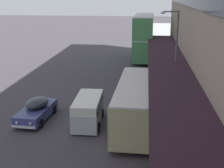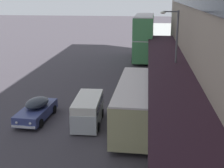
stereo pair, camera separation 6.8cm
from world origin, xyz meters
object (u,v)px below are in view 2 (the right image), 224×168
at_px(transit_bus_kerbside_front, 144,36).
at_px(street_lamp, 174,51).
at_px(transit_bus_kerbside_rear, 136,102).
at_px(sedan_far_back, 37,109).
at_px(vw_van, 88,109).

xyz_separation_m(transit_bus_kerbside_front, street_lamp, (2.67, -17.78, 1.20)).
height_order(transit_bus_kerbside_rear, sedan_far_back, transit_bus_kerbside_rear).
xyz_separation_m(transit_bus_kerbside_front, transit_bus_kerbside_rear, (-0.17, -22.67, -1.52)).
relative_size(sedan_far_back, vw_van, 1.02).
height_order(transit_bus_kerbside_front, sedan_far_back, transit_bus_kerbside_front).
bearing_deg(transit_bus_kerbside_front, vw_van, -98.91).
distance_m(transit_bus_kerbside_rear, sedan_far_back, 7.38).
distance_m(transit_bus_kerbside_front, vw_van, 23.04).
bearing_deg(sedan_far_back, transit_bus_kerbside_front, 71.52).
bearing_deg(vw_van, transit_bus_kerbside_front, 81.09).
distance_m(sedan_far_back, vw_van, 3.95).
xyz_separation_m(transit_bus_kerbside_front, vw_van, (-3.55, -22.66, -2.20)).
bearing_deg(transit_bus_kerbside_front, transit_bus_kerbside_rear, -90.44).
bearing_deg(vw_van, street_lamp, 38.07).
xyz_separation_m(transit_bus_kerbside_front, sedan_far_back, (-7.48, -22.37, -2.53)).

